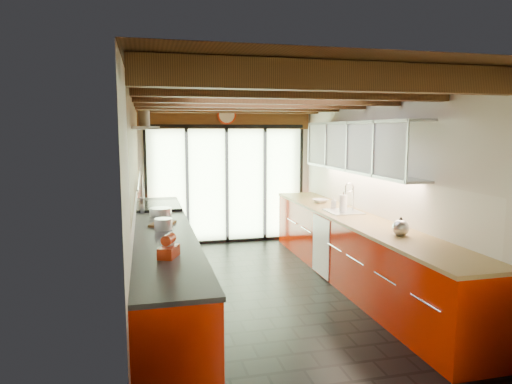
% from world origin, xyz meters
% --- Properties ---
extents(ground, '(5.50, 5.50, 0.00)m').
position_xyz_m(ground, '(0.00, 0.00, 0.00)').
color(ground, black).
rests_on(ground, ground).
extents(room_shell, '(5.50, 5.50, 5.50)m').
position_xyz_m(room_shell, '(0.00, 0.00, 1.65)').
color(room_shell, silver).
rests_on(room_shell, ground).
extents(ceiling_beams, '(3.14, 5.06, 4.90)m').
position_xyz_m(ceiling_beams, '(-0.00, 0.38, 2.46)').
color(ceiling_beams, '#593316').
rests_on(ceiling_beams, ground).
extents(glass_door, '(2.95, 0.10, 2.90)m').
position_xyz_m(glass_door, '(0.00, 2.69, 1.66)').
color(glass_door, '#C6EAAD').
rests_on(glass_door, ground).
extents(left_counter, '(0.68, 5.00, 0.92)m').
position_xyz_m(left_counter, '(-1.28, 0.00, 0.46)').
color(left_counter, '#AE1800').
rests_on(left_counter, ground).
extents(range_stove, '(0.66, 0.90, 0.97)m').
position_xyz_m(range_stove, '(-1.28, 1.45, 0.47)').
color(range_stove, silver).
rests_on(range_stove, ground).
extents(right_counter, '(0.68, 5.00, 0.92)m').
position_xyz_m(right_counter, '(1.27, 0.00, 0.46)').
color(right_counter, '#AE1800').
rests_on(right_counter, ground).
extents(sink_assembly, '(0.45, 0.52, 0.43)m').
position_xyz_m(sink_assembly, '(1.29, 0.40, 0.96)').
color(sink_assembly, silver).
rests_on(sink_assembly, right_counter).
extents(upper_cabinets_right, '(0.34, 3.00, 3.00)m').
position_xyz_m(upper_cabinets_right, '(1.43, 0.30, 1.85)').
color(upper_cabinets_right, silver).
rests_on(upper_cabinets_right, ground).
extents(left_wall_fixtures, '(0.28, 2.60, 0.96)m').
position_xyz_m(left_wall_fixtures, '(-1.47, 0.18, 1.85)').
color(left_wall_fixtures, silver).
rests_on(left_wall_fixtures, ground).
extents(stand_mixer, '(0.22, 0.28, 0.22)m').
position_xyz_m(stand_mixer, '(-1.27, -1.38, 1.01)').
color(stand_mixer, red).
rests_on(stand_mixer, left_counter).
extents(pot_large, '(0.25, 0.25, 0.13)m').
position_xyz_m(pot_large, '(-1.27, -0.18, 0.99)').
color(pot_large, silver).
rests_on(pot_large, left_counter).
extents(pot_small, '(0.30, 0.30, 0.11)m').
position_xyz_m(pot_small, '(-1.27, 0.70, 0.98)').
color(pot_small, silver).
rests_on(pot_small, left_counter).
extents(cutting_board, '(0.36, 0.41, 0.03)m').
position_xyz_m(cutting_board, '(-1.27, 0.10, 0.93)').
color(cutting_board, brown).
rests_on(cutting_board, left_counter).
extents(kettle, '(0.24, 0.26, 0.22)m').
position_xyz_m(kettle, '(1.27, -1.11, 1.02)').
color(kettle, silver).
rests_on(kettle, right_counter).
extents(paper_towel, '(0.14, 0.14, 0.29)m').
position_xyz_m(paper_towel, '(1.27, 0.40, 1.04)').
color(paper_towel, white).
rests_on(paper_towel, right_counter).
extents(soap_bottle, '(0.10, 0.10, 0.17)m').
position_xyz_m(soap_bottle, '(1.27, 0.74, 1.01)').
color(soap_bottle, silver).
rests_on(soap_bottle, right_counter).
extents(bowl, '(0.28, 0.28, 0.06)m').
position_xyz_m(bowl, '(1.27, 1.27, 0.95)').
color(bowl, silver).
rests_on(bowl, right_counter).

